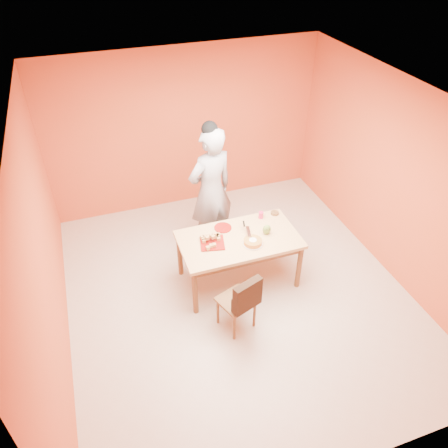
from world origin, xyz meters
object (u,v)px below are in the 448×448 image
object	(u,v)px
sponge_cake	(253,242)
magenta_glass	(261,215)
dining_table	(239,244)
pastry_platter	(212,243)
dining_chair	(237,300)
person	(211,191)
red_dinner_plate	(223,228)
checker_tin	(275,213)
egg_ornament	(267,229)

from	to	relation	value
sponge_cake	magenta_glass	size ratio (longest dim) A/B	2.48
dining_table	magenta_glass	size ratio (longest dim) A/B	16.32
pastry_platter	sponge_cake	xyz separation A→B (m)	(0.50, -0.18, 0.03)
dining_chair	dining_table	bearing A→B (deg)	48.55
person	red_dinner_plate	world-z (taller)	person
person	pastry_platter	distance (m)	0.93
red_dinner_plate	pastry_platter	bearing A→B (deg)	-131.84
magenta_glass	checker_tin	world-z (taller)	magenta_glass
magenta_glass	dining_chair	bearing A→B (deg)	-124.76
sponge_cake	checker_tin	distance (m)	0.76
sponge_cake	egg_ornament	size ratio (longest dim) A/B	1.70
dining_chair	person	distance (m)	1.75
dining_chair	egg_ornament	world-z (taller)	egg_ornament
sponge_cake	checker_tin	xyz separation A→B (m)	(0.55, 0.52, -0.02)
person	pastry_platter	bearing A→B (deg)	56.11
person	sponge_cake	distance (m)	1.09
red_dinner_plate	sponge_cake	distance (m)	0.52
egg_ornament	magenta_glass	size ratio (longest dim) A/B	1.46
dining_chair	egg_ornament	distance (m)	1.09
red_dinner_plate	checker_tin	bearing A→B (deg)	4.99
red_dinner_plate	checker_tin	distance (m)	0.82
dining_table	pastry_platter	world-z (taller)	pastry_platter
dining_table	dining_chair	bearing A→B (deg)	-111.99
pastry_platter	dining_chair	bearing A→B (deg)	-85.88
person	red_dinner_plate	distance (m)	0.64
red_dinner_plate	egg_ornament	xyz separation A→B (m)	(0.52, -0.31, 0.06)
checker_tin	dining_table	bearing A→B (deg)	-152.76
dining_table	checker_tin	size ratio (longest dim) A/B	14.16
dining_chair	checker_tin	size ratio (longest dim) A/B	7.83
pastry_platter	red_dinner_plate	size ratio (longest dim) A/B	1.29
pastry_platter	magenta_glass	bearing A→B (deg)	21.03
checker_tin	person	bearing A→B (deg)	146.47
person	egg_ornament	size ratio (longest dim) A/B	13.95
magenta_glass	red_dinner_plate	bearing A→B (deg)	-175.13
person	sponge_cake	xyz separation A→B (m)	(0.24, -1.05, -0.20)
dining_chair	red_dinner_plate	bearing A→B (deg)	60.74
red_dinner_plate	egg_ornament	world-z (taller)	egg_ornament
sponge_cake	pastry_platter	bearing A→B (deg)	159.66
sponge_cake	magenta_glass	world-z (taller)	magenta_glass
dining_table	dining_chair	xyz separation A→B (m)	(-0.31, -0.78, -0.21)
dining_table	person	bearing A→B (deg)	97.17
pastry_platter	checker_tin	distance (m)	1.10
red_dinner_plate	magenta_glass	world-z (taller)	magenta_glass
sponge_cake	magenta_glass	distance (m)	0.60
person	dining_table	bearing A→B (deg)	80.18
pastry_platter	dining_table	bearing A→B (deg)	-1.75
person	checker_tin	size ratio (longest dim) A/B	17.66
dining_table	person	size ratio (longest dim) A/B	0.80
dining_chair	magenta_glass	distance (m)	1.39
red_dinner_plate	magenta_glass	xyz separation A→B (m)	(0.59, 0.05, 0.04)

